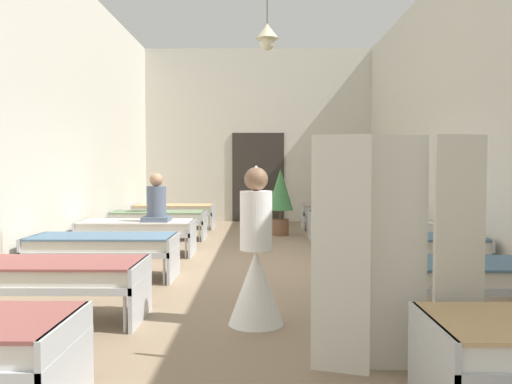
# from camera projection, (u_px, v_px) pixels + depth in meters

# --- Properties ---
(ground_plane) EXTENTS (6.71, 13.57, 0.10)m
(ground_plane) POSITION_uv_depth(u_px,v_px,m) (256.00, 269.00, 7.87)
(ground_plane) COLOR #8C755B
(room_shell) EXTENTS (6.51, 13.17, 4.67)m
(room_shell) POSITION_uv_depth(u_px,v_px,m) (257.00, 117.00, 9.11)
(room_shell) COLOR beige
(room_shell) RESTS_ON ground
(bed_left_row_1) EXTENTS (1.90, 0.84, 0.57)m
(bed_left_row_1) POSITION_uv_depth(u_px,v_px,m) (43.00, 275.00, 5.02)
(bed_left_row_1) COLOR #B7BCC1
(bed_left_row_1) RESTS_ON ground
(bed_right_row_1) EXTENTS (1.90, 0.84, 0.57)m
(bed_right_row_1) POSITION_uv_depth(u_px,v_px,m) (465.00, 276.00, 4.99)
(bed_right_row_1) COLOR #B7BCC1
(bed_right_row_1) RESTS_ON ground
(bed_left_row_2) EXTENTS (1.90, 0.84, 0.57)m
(bed_left_row_2) POSITION_uv_depth(u_px,v_px,m) (103.00, 246.00, 6.92)
(bed_left_row_2) COLOR #B7BCC1
(bed_left_row_2) RESTS_ON ground
(bed_right_row_2) EXTENTS (1.90, 0.84, 0.57)m
(bed_right_row_2) POSITION_uv_depth(u_px,v_px,m) (408.00, 246.00, 6.89)
(bed_right_row_2) COLOR #B7BCC1
(bed_right_row_2) RESTS_ON ground
(bed_left_row_3) EXTENTS (1.90, 0.84, 0.57)m
(bed_left_row_3) POSITION_uv_depth(u_px,v_px,m) (137.00, 229.00, 8.82)
(bed_left_row_3) COLOR #B7BCC1
(bed_left_row_3) RESTS_ON ground
(bed_right_row_3) EXTENTS (1.90, 0.84, 0.57)m
(bed_right_row_3) POSITION_uv_depth(u_px,v_px,m) (377.00, 229.00, 8.78)
(bed_right_row_3) COLOR #B7BCC1
(bed_right_row_3) RESTS_ON ground
(bed_left_row_4) EXTENTS (1.90, 0.84, 0.57)m
(bed_left_row_4) POSITION_uv_depth(u_px,v_px,m) (159.00, 218.00, 10.72)
(bed_left_row_4) COLOR #B7BCC1
(bed_left_row_4) RESTS_ON ground
(bed_right_row_4) EXTENTS (1.90, 0.84, 0.57)m
(bed_right_row_4) POSITION_uv_depth(u_px,v_px,m) (356.00, 218.00, 10.68)
(bed_right_row_4) COLOR #B7BCC1
(bed_right_row_4) RESTS_ON ground
(bed_left_row_5) EXTENTS (1.90, 0.84, 0.57)m
(bed_left_row_5) POSITION_uv_depth(u_px,v_px,m) (174.00, 210.00, 12.61)
(bed_left_row_5) COLOR #B7BCC1
(bed_left_row_5) RESTS_ON ground
(bed_right_row_5) EXTENTS (1.90, 0.84, 0.57)m
(bed_right_row_5) POSITION_uv_depth(u_px,v_px,m) (342.00, 210.00, 12.58)
(bed_right_row_5) COLOR #B7BCC1
(bed_right_row_5) RESTS_ON ground
(nurse_near_aisle) EXTENTS (0.52, 0.52, 1.49)m
(nurse_near_aisle) POSITION_uv_depth(u_px,v_px,m) (256.00, 268.00, 4.91)
(nurse_near_aisle) COLOR white
(nurse_near_aisle) RESTS_ON ground
(patient_seated_primary) EXTENTS (0.44, 0.44, 0.80)m
(patient_seated_primary) POSITION_uv_depth(u_px,v_px,m) (156.00, 204.00, 8.70)
(patient_seated_primary) COLOR #515B70
(patient_seated_primary) RESTS_ON bed_left_row_3
(potted_plant) EXTENTS (0.56, 0.56, 1.44)m
(potted_plant) POSITION_uv_depth(u_px,v_px,m) (280.00, 195.00, 11.34)
(potted_plant) COLOR brown
(potted_plant) RESTS_ON ground
(privacy_screen) EXTENTS (1.25, 0.16, 1.70)m
(privacy_screen) POSITION_uv_depth(u_px,v_px,m) (399.00, 254.00, 3.74)
(privacy_screen) COLOR silver
(privacy_screen) RESTS_ON ground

